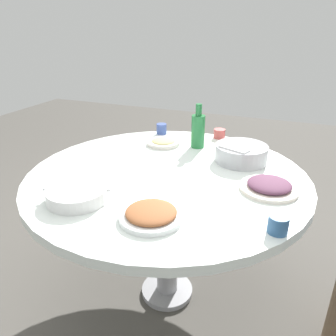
{
  "coord_description": "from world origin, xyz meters",
  "views": [
    {
      "loc": [
        0.54,
        -1.34,
        1.42
      ],
      "look_at": [
        0.02,
        -0.03,
        0.79
      ],
      "focal_mm": 35.34,
      "sensor_mm": 36.0,
      "label": 1
    }
  ],
  "objects_px": {
    "rice_bowl": "(241,153)",
    "dish_noodles": "(163,142)",
    "dish_stirfry": "(151,214)",
    "tea_cup_near": "(219,134)",
    "tea_cup_far": "(162,129)",
    "dish_eggplant": "(269,186)",
    "green_bottle": "(198,130)",
    "round_dining_table": "(167,188)",
    "tea_cup_side": "(278,224)",
    "soup_bowl": "(77,194)"
  },
  "relations": [
    {
      "from": "dish_eggplant",
      "to": "tea_cup_near",
      "type": "relative_size",
      "value": 3.54
    },
    {
      "from": "soup_bowl",
      "to": "dish_stirfry",
      "type": "bearing_deg",
      "value": -2.98
    },
    {
      "from": "dish_noodles",
      "to": "tea_cup_near",
      "type": "relative_size",
      "value": 2.75
    },
    {
      "from": "dish_stirfry",
      "to": "tea_cup_far",
      "type": "distance_m",
      "value": 1.01
    },
    {
      "from": "dish_stirfry",
      "to": "tea_cup_far",
      "type": "height_order",
      "value": "tea_cup_far"
    },
    {
      "from": "rice_bowl",
      "to": "tea_cup_side",
      "type": "relative_size",
      "value": 3.78
    },
    {
      "from": "tea_cup_near",
      "to": "tea_cup_far",
      "type": "height_order",
      "value": "tea_cup_far"
    },
    {
      "from": "tea_cup_near",
      "to": "dish_noodles",
      "type": "bearing_deg",
      "value": -138.81
    },
    {
      "from": "round_dining_table",
      "to": "tea_cup_far",
      "type": "distance_m",
      "value": 0.62
    },
    {
      "from": "dish_stirfry",
      "to": "dish_noodles",
      "type": "bearing_deg",
      "value": 109.33
    },
    {
      "from": "round_dining_table",
      "to": "tea_cup_side",
      "type": "bearing_deg",
      "value": -30.12
    },
    {
      "from": "rice_bowl",
      "to": "dish_eggplant",
      "type": "xyz_separation_m",
      "value": [
        0.17,
        -0.28,
        -0.03
      ]
    },
    {
      "from": "rice_bowl",
      "to": "dish_noodles",
      "type": "relative_size",
      "value": 1.38
    },
    {
      "from": "soup_bowl",
      "to": "dish_eggplant",
      "type": "height_order",
      "value": "soup_bowl"
    },
    {
      "from": "soup_bowl",
      "to": "tea_cup_far",
      "type": "height_order",
      "value": "tea_cup_far"
    },
    {
      "from": "round_dining_table",
      "to": "soup_bowl",
      "type": "relative_size",
      "value": 5.15
    },
    {
      "from": "dish_stirfry",
      "to": "rice_bowl",
      "type": "bearing_deg",
      "value": 73.16
    },
    {
      "from": "dish_stirfry",
      "to": "tea_cup_near",
      "type": "height_order",
      "value": "tea_cup_near"
    },
    {
      "from": "dish_stirfry",
      "to": "green_bottle",
      "type": "relative_size",
      "value": 0.95
    },
    {
      "from": "dish_eggplant",
      "to": "tea_cup_far",
      "type": "xyz_separation_m",
      "value": [
        -0.74,
        0.55,
        0.01
      ]
    },
    {
      "from": "dish_eggplant",
      "to": "green_bottle",
      "type": "height_order",
      "value": "green_bottle"
    },
    {
      "from": "round_dining_table",
      "to": "tea_cup_far",
      "type": "bearing_deg",
      "value": 115.23
    },
    {
      "from": "green_bottle",
      "to": "tea_cup_side",
      "type": "bearing_deg",
      "value": -54.6
    },
    {
      "from": "dish_noodles",
      "to": "tea_cup_side",
      "type": "height_order",
      "value": "tea_cup_side"
    },
    {
      "from": "rice_bowl",
      "to": "dish_noodles",
      "type": "bearing_deg",
      "value": 169.43
    },
    {
      "from": "round_dining_table",
      "to": "dish_eggplant",
      "type": "xyz_separation_m",
      "value": [
        0.47,
        0.0,
        0.1
      ]
    },
    {
      "from": "round_dining_table",
      "to": "soup_bowl",
      "type": "height_order",
      "value": "soup_bowl"
    },
    {
      "from": "dish_stirfry",
      "to": "tea_cup_far",
      "type": "relative_size",
      "value": 3.61
    },
    {
      "from": "tea_cup_far",
      "to": "tea_cup_side",
      "type": "xyz_separation_m",
      "value": [
        0.8,
        -0.86,
        -0.0
      ]
    },
    {
      "from": "round_dining_table",
      "to": "dish_stirfry",
      "type": "distance_m",
      "value": 0.42
    },
    {
      "from": "dish_eggplant",
      "to": "green_bottle",
      "type": "relative_size",
      "value": 0.99
    },
    {
      "from": "rice_bowl",
      "to": "dish_noodles",
      "type": "xyz_separation_m",
      "value": [
        -0.47,
        0.09,
        -0.03
      ]
    },
    {
      "from": "dish_noodles",
      "to": "tea_cup_far",
      "type": "bearing_deg",
      "value": 115.82
    },
    {
      "from": "soup_bowl",
      "to": "dish_noodles",
      "type": "height_order",
      "value": "soup_bowl"
    },
    {
      "from": "dish_stirfry",
      "to": "dish_eggplant",
      "type": "xyz_separation_m",
      "value": [
        0.38,
        0.4,
        -0.0
      ]
    },
    {
      "from": "green_bottle",
      "to": "tea_cup_side",
      "type": "xyz_separation_m",
      "value": [
        0.51,
        -0.71,
        -0.07
      ]
    },
    {
      "from": "dish_stirfry",
      "to": "dish_eggplant",
      "type": "height_order",
      "value": "same"
    },
    {
      "from": "tea_cup_near",
      "to": "tea_cup_far",
      "type": "bearing_deg",
      "value": -171.27
    },
    {
      "from": "dish_eggplant",
      "to": "dish_noodles",
      "type": "bearing_deg",
      "value": 150.6
    },
    {
      "from": "dish_noodles",
      "to": "dish_eggplant",
      "type": "bearing_deg",
      "value": -29.4
    },
    {
      "from": "green_bottle",
      "to": "tea_cup_near",
      "type": "height_order",
      "value": "green_bottle"
    },
    {
      "from": "dish_eggplant",
      "to": "tea_cup_near",
      "type": "distance_m",
      "value": 0.71
    },
    {
      "from": "green_bottle",
      "to": "tea_cup_side",
      "type": "relative_size",
      "value": 3.55
    },
    {
      "from": "dish_eggplant",
      "to": "green_bottle",
      "type": "distance_m",
      "value": 0.61
    },
    {
      "from": "dish_stirfry",
      "to": "tea_cup_near",
      "type": "bearing_deg",
      "value": 89.42
    },
    {
      "from": "round_dining_table",
      "to": "rice_bowl",
      "type": "relative_size",
      "value": 5.0
    },
    {
      "from": "round_dining_table",
      "to": "tea_cup_side",
      "type": "xyz_separation_m",
      "value": [
        0.54,
        -0.31,
        0.11
      ]
    },
    {
      "from": "rice_bowl",
      "to": "tea_cup_far",
      "type": "xyz_separation_m",
      "value": [
        -0.56,
        0.27,
        -0.01
      ]
    },
    {
      "from": "green_bottle",
      "to": "tea_cup_far",
      "type": "xyz_separation_m",
      "value": [
        -0.29,
        0.15,
        -0.07
      ]
    },
    {
      "from": "dish_stirfry",
      "to": "tea_cup_near",
      "type": "distance_m",
      "value": 1.01
    }
  ]
}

